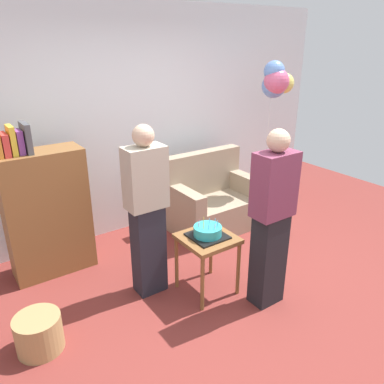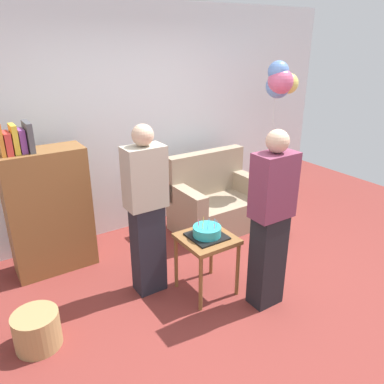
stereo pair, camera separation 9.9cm
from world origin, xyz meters
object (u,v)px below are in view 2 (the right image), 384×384
Objects in this scene: couch at (215,202)px; side_table at (207,245)px; person_blowing_candles at (146,211)px; birthday_cake at (207,232)px; bookshelf at (48,210)px; handbag at (281,230)px; balloon_bunch at (281,81)px; person_holding_cake at (271,221)px; wicker_basket at (37,330)px.

side_table is at bearing -129.78° from couch.
side_table is 0.64m from person_blowing_candles.
side_table is 0.14m from birthday_cake.
bookshelf is 2.69m from handbag.
balloon_bunch is (1.67, 0.86, 1.17)m from birthday_cake.
birthday_cake is at bearing -152.86° from balloon_bunch.
bookshelf reaches higher than handbag.
birthday_cake is 0.58m from person_blowing_candles.
side_table is 0.36× the size of person_holding_cake.
wicker_basket is at bearing -167.49° from balloon_bunch.
person_blowing_candles reaches higher than handbag.
bookshelf is 4.44× the size of wicker_basket.
person_holding_cake is 0.80× the size of balloon_bunch.
person_blowing_candles is at bearing -53.26° from bookshelf.
balloon_bunch reaches higher than handbag.
handbag is at bearing -54.53° from couch.
couch is 3.93× the size of handbag.
birthday_cake reaches higher than side_table.
balloon_bunch is at bearing 27.14° from side_table.
couch is 3.06× the size of wicker_basket.
person_holding_cake is at bearing -50.81° from side_table.
side_table is at bearing -5.44° from wicker_basket.
handbag is (2.91, 0.21, -0.05)m from wicker_basket.
person_holding_cake is (0.36, -0.44, 0.33)m from side_table.
couch is at bearing 44.29° from person_blowing_candles.
person_holding_cake is at bearing -135.51° from balloon_bunch.
couch is at bearing 50.22° from side_table.
birthday_cake reaches higher than wicker_basket.
person_holding_cake is (1.46, -1.65, 0.16)m from bookshelf.
side_table is 2.29m from balloon_bunch.
person_blowing_candles and person_holding_cake have the same top height.
couch is at bearing 20.68° from wicker_basket.
couch is at bearing 165.90° from balloon_bunch.
bookshelf is 3.02m from balloon_bunch.
birthday_cake is at bearing -165.65° from handbag.
couch is 1.41m from birthday_cake.
birthday_cake is 1.14× the size of handbag.
bookshelf is 5.71× the size of handbag.
handbag is at bearing -149.48° from person_holding_cake.
side_table reaches higher than wicker_basket.
bookshelf is at bearing 160.83° from handbag.
person_blowing_candles is 5.82× the size of handbag.
bookshelf is 1.65m from birthday_cake.
balloon_bunch is at bearing 59.91° from handbag.
bookshelf reaches higher than side_table.
handbag is 0.14× the size of balloon_bunch.
couch is 1.66m from person_holding_cake.
couch is 0.69× the size of bookshelf.
side_table is (-0.88, -1.06, 0.16)m from couch.
person_blowing_candles is at bearing 9.50° from wicker_basket.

